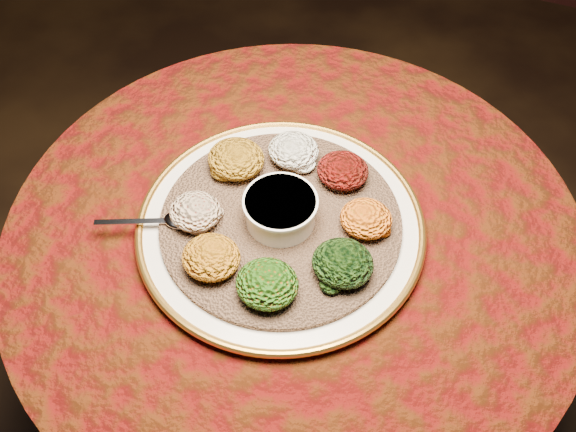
% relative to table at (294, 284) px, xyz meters
% --- Properties ---
extents(table, '(0.96, 0.96, 0.73)m').
position_rel_table_xyz_m(table, '(0.00, 0.00, 0.00)').
color(table, black).
rests_on(table, ground).
extents(platter, '(0.47, 0.47, 0.02)m').
position_rel_table_xyz_m(platter, '(-0.02, -0.01, 0.19)').
color(platter, beige).
rests_on(platter, table).
extents(injera, '(0.51, 0.51, 0.01)m').
position_rel_table_xyz_m(injera, '(-0.02, -0.01, 0.20)').
color(injera, brown).
rests_on(injera, platter).
extents(stew_bowl, '(0.12, 0.12, 0.05)m').
position_rel_table_xyz_m(stew_bowl, '(-0.02, -0.01, 0.24)').
color(stew_bowl, white).
rests_on(stew_bowl, injera).
extents(spoon, '(0.15, 0.07, 0.01)m').
position_rel_table_xyz_m(spoon, '(-0.18, -0.08, 0.21)').
color(spoon, silver).
rests_on(spoon, injera).
extents(portion_ayib, '(0.09, 0.08, 0.04)m').
position_rel_table_xyz_m(portion_ayib, '(-0.05, 0.12, 0.23)').
color(portion_ayib, silver).
rests_on(portion_ayib, injera).
extents(portion_kitfo, '(0.09, 0.08, 0.04)m').
position_rel_table_xyz_m(portion_kitfo, '(0.04, 0.10, 0.23)').
color(portion_kitfo, black).
rests_on(portion_kitfo, injera).
extents(portion_tikil, '(0.08, 0.08, 0.04)m').
position_rel_table_xyz_m(portion_tikil, '(0.11, 0.02, 0.23)').
color(portion_tikil, '#B5820F').
rests_on(portion_tikil, injera).
extents(portion_gomen, '(0.09, 0.09, 0.04)m').
position_rel_table_xyz_m(portion_gomen, '(0.10, -0.07, 0.23)').
color(portion_gomen, black).
rests_on(portion_gomen, injera).
extents(portion_mixveg, '(0.09, 0.09, 0.04)m').
position_rel_table_xyz_m(portion_mixveg, '(0.01, -0.15, 0.23)').
color(portion_mixveg, '#9A3C09').
rests_on(portion_mixveg, injera).
extents(portion_kik, '(0.09, 0.09, 0.04)m').
position_rel_table_xyz_m(portion_kik, '(-0.08, -0.13, 0.23)').
color(portion_kik, '#B4630F').
rests_on(portion_kik, injera).
extents(portion_timatim, '(0.08, 0.08, 0.04)m').
position_rel_table_xyz_m(portion_timatim, '(-0.14, -0.06, 0.23)').
color(portion_timatim, '#740707').
rests_on(portion_timatim, injera).
extents(portion_shiro, '(0.10, 0.09, 0.05)m').
position_rel_table_xyz_m(portion_shiro, '(-0.13, 0.06, 0.23)').
color(portion_shiro, '#A06C13').
rests_on(portion_shiro, injera).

